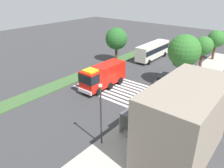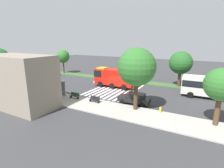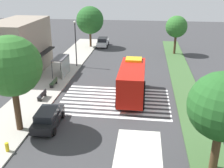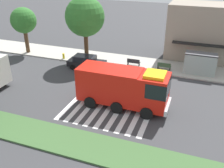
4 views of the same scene
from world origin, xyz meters
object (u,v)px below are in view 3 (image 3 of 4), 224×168
at_px(street_lamp, 76,40).
at_px(sidewalk_tree_east, 90,20).
at_px(parked_car_mid, 103,42).
at_px(bench_near_shelter, 54,82).
at_px(median_tree_west, 176,27).
at_px(parked_car_west, 48,118).
at_px(sidewalk_tree_center, 11,66).
at_px(fire_truck, 132,80).
at_px(bench_west_of_shelter, 42,95).
at_px(fire_hydrant, 7,147).
at_px(median_tree_far_west, 223,107).
at_px(bus_stop_shelter, 63,62).

bearing_deg(street_lamp, sidewalk_tree_east, 1.85).
bearing_deg(parked_car_mid, bench_near_shelter, 171.02).
bearing_deg(median_tree_west, sidewalk_tree_east, 77.74).
bearing_deg(parked_car_west, sidewalk_tree_center, 111.11).
bearing_deg(fire_truck, sidewalk_tree_east, 22.28).
xyz_separation_m(parked_car_mid, bench_west_of_shelter, (-25.22, 2.54, -0.30)).
xyz_separation_m(parked_car_west, sidewalk_tree_center, (-0.99, 2.20, 4.94)).
distance_m(street_lamp, fire_hydrant, 21.78).
bearing_deg(bench_near_shelter, street_lamp, -5.15).
relative_size(sidewalk_tree_center, fire_hydrant, 11.60).
bearing_deg(parked_car_mid, fire_truck, -165.58).
xyz_separation_m(fire_truck, parked_car_mid, (23.31, 6.96, -1.18)).
height_order(bench_near_shelter, sidewalk_tree_center, sidewalk_tree_center).
bearing_deg(parked_car_mid, median_tree_west, -109.90).
xyz_separation_m(street_lamp, median_tree_far_west, (-21.57, -15.00, 0.81)).
distance_m(parked_car_west, median_tree_far_west, 14.43).
distance_m(parked_car_west, street_lamp, 17.68).
distance_m(parked_car_west, bus_stop_shelter, 13.39).
xyz_separation_m(parked_car_west, median_tree_west, (26.31, -13.19, 3.90)).
xyz_separation_m(fire_truck, bus_stop_shelter, (5.91, 9.48, -0.18)).
bearing_deg(bench_west_of_shelter, sidewalk_tree_center, -176.92).
bearing_deg(sidewalk_tree_center, fire_hydrant, -171.12).
height_order(bench_near_shelter, sidewalk_tree_east, sidewalk_tree_east).
height_order(bus_stop_shelter, bench_near_shelter, bus_stop_shelter).
xyz_separation_m(bench_west_of_shelter, street_lamp, (12.00, -0.74, 3.42)).
xyz_separation_m(bench_near_shelter, street_lamp, (8.19, -0.74, 3.42)).
bearing_deg(parked_car_mid, parked_car_west, 177.79).
bearing_deg(sidewalk_tree_center, median_tree_west, -29.43).
bearing_deg(bus_stop_shelter, bench_near_shelter, 179.68).
distance_m(median_tree_far_west, fire_hydrant, 15.51).
height_order(fire_truck, parked_car_west, fire_truck).
distance_m(fire_truck, parked_car_mid, 24.36).
bearing_deg(sidewalk_tree_center, parked_car_mid, -4.00).
bearing_deg(street_lamp, sidewalk_tree_center, 178.75).
xyz_separation_m(bus_stop_shelter, fire_hydrant, (-17.30, -0.82, -1.40)).
xyz_separation_m(parked_car_west, bus_stop_shelter, (13.11, 2.52, 1.04)).
distance_m(bench_west_of_shelter, median_tree_west, 26.58).
relative_size(bus_stop_shelter, street_lamp, 0.53).
bearing_deg(bus_stop_shelter, parked_car_west, -169.12).
xyz_separation_m(parked_car_west, parked_car_mid, (30.52, 0.00, 0.05)).
distance_m(bench_west_of_shelter, sidewalk_tree_east, 24.77).
distance_m(bench_near_shelter, sidewalk_tree_center, 11.36).
height_order(parked_car_mid, bus_stop_shelter, bus_stop_shelter).
distance_m(bench_west_of_shelter, fire_hydrant, 9.53).
relative_size(bench_near_shelter, street_lamp, 0.24).
xyz_separation_m(bus_stop_shelter, street_lamp, (4.19, -0.72, 2.12)).
relative_size(parked_car_west, bus_stop_shelter, 1.34).
relative_size(sidewalk_tree_east, fire_hydrant, 10.68).
distance_m(bench_near_shelter, bench_west_of_shelter, 3.81).
height_order(bus_stop_shelter, median_tree_west, median_tree_west).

